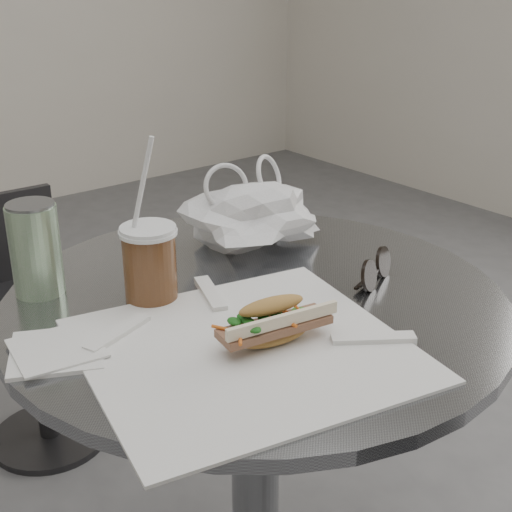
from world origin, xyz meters
TOP-DOWN VIEW (x-y plane):
  - cafe_table at (0.00, 0.20)m, footprint 0.76×0.76m
  - chair_far at (-0.04, 1.07)m, footprint 0.35×0.35m
  - sandwich_paper at (-0.11, 0.08)m, footprint 0.47×0.45m
  - banh_mi at (-0.07, 0.07)m, footprint 0.20×0.10m
  - iced_coffee at (-0.13, 0.29)m, footprint 0.09×0.09m
  - sunglasses at (0.18, 0.12)m, footprint 0.11×0.06m
  - plastic_bag at (0.12, 0.35)m, footprint 0.25×0.20m
  - napkin_stack at (-0.30, 0.23)m, footprint 0.16×0.16m
  - drink_can at (-0.25, 0.41)m, footprint 0.07×0.07m

SIDE VIEW (x-z plane):
  - chair_far at x=-0.04m, z-range -0.03..0.62m
  - cafe_table at x=0.00m, z-range 0.10..0.84m
  - sandwich_paper at x=-0.11m, z-range 0.74..0.74m
  - napkin_stack at x=-0.30m, z-range 0.74..0.75m
  - sunglasses at x=0.18m, z-range 0.73..0.78m
  - banh_mi at x=-0.07m, z-range 0.74..0.81m
  - plastic_bag at x=0.12m, z-range 0.74..0.85m
  - iced_coffee at x=-0.13m, z-range 0.68..0.92m
  - drink_can at x=-0.25m, z-range 0.74..0.88m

